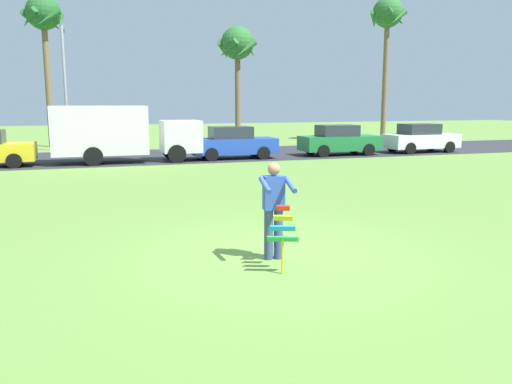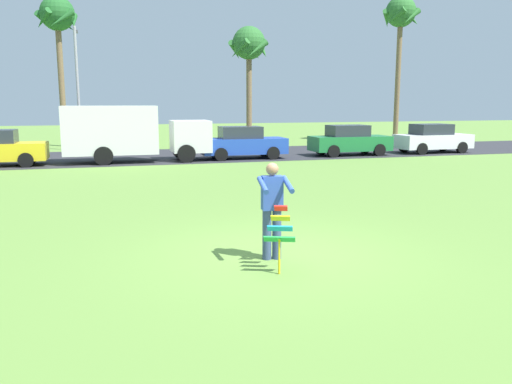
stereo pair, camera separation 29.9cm
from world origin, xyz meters
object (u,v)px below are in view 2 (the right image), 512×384
(parked_car_green, at_px, (349,141))
(palm_tree_centre_far, at_px, (249,48))
(parked_car_blue, at_px, (243,143))
(palm_tree_right_near, at_px, (58,21))
(person_kite_flyer, at_px, (272,207))
(parked_car_white, at_px, (433,139))
(streetlight_pole, at_px, (78,81))
(parked_truck_white_box, at_px, (129,132))
(kite_held, at_px, (280,230))
(palm_tree_far_left, at_px, (400,19))

(parked_car_green, bearing_deg, palm_tree_centre_far, 111.66)
(parked_car_blue, height_order, palm_tree_right_near, palm_tree_right_near)
(person_kite_flyer, distance_m, parked_car_white, 22.13)
(parked_car_blue, relative_size, streetlight_pole, 0.60)
(parked_truck_white_box, bearing_deg, palm_tree_right_near, 108.41)
(kite_held, distance_m, palm_tree_right_near, 29.04)
(streetlight_pole, bearing_deg, parked_car_blue, -41.47)
(person_kite_flyer, bearing_deg, parked_car_white, 48.05)
(parked_car_white, xyz_separation_m, streetlight_pole, (-18.84, 6.98, 3.22))
(person_kite_flyer, distance_m, palm_tree_right_near, 28.38)
(parked_car_green, relative_size, palm_tree_centre_far, 0.56)
(palm_tree_centre_far, xyz_separation_m, palm_tree_far_left, (11.04, 0.19, 2.26))
(streetlight_pole, bearing_deg, person_kite_flyer, -80.21)
(parked_truck_white_box, relative_size, palm_tree_far_left, 0.67)
(parked_car_blue, distance_m, parked_car_green, 5.85)
(parked_car_green, height_order, palm_tree_centre_far, palm_tree_centre_far)
(streetlight_pole, bearing_deg, parked_car_green, -26.92)
(parked_car_blue, relative_size, palm_tree_centre_far, 0.56)
(person_kite_flyer, xyz_separation_m, kite_held, (-0.08, -0.65, -0.25))
(parked_truck_white_box, bearing_deg, parked_car_green, 0.00)
(parked_car_white, distance_m, palm_tree_right_near, 23.65)
(parked_car_white, height_order, palm_tree_centre_far, palm_tree_centre_far)
(palm_tree_right_near, bearing_deg, parked_car_green, -35.49)
(palm_tree_right_near, distance_m, palm_tree_far_left, 22.80)
(parked_truck_white_box, distance_m, streetlight_pole, 7.83)
(parked_car_green, relative_size, streetlight_pole, 0.60)
(parked_car_green, distance_m, streetlight_pole, 15.75)
(parked_truck_white_box, height_order, streetlight_pole, streetlight_pole)
(parked_car_white, bearing_deg, palm_tree_right_near, 152.03)
(person_kite_flyer, xyz_separation_m, parked_truck_white_box, (-1.63, 16.46, 0.46))
(parked_truck_white_box, xyz_separation_m, parked_car_green, (11.33, 0.00, -0.64))
(palm_tree_right_near, bearing_deg, person_kite_flyer, -79.21)
(parked_truck_white_box, height_order, parked_car_white, parked_truck_white_box)
(parked_car_white, bearing_deg, parked_truck_white_box, 180.00)
(parked_car_green, xyz_separation_m, palm_tree_right_near, (-14.86, 10.59, 7.00))
(person_kite_flyer, height_order, kite_held, person_kite_flyer)
(kite_held, xyz_separation_m, streetlight_pole, (-3.96, 24.09, 3.30))
(kite_held, relative_size, palm_tree_centre_far, 0.14)
(palm_tree_right_near, height_order, palm_tree_far_left, palm_tree_far_left)
(palm_tree_right_near, xyz_separation_m, streetlight_pole, (1.11, -3.61, -3.78))
(parked_car_white, height_order, palm_tree_far_left, palm_tree_far_left)
(person_kite_flyer, height_order, palm_tree_far_left, palm_tree_far_left)
(palm_tree_centre_far, distance_m, palm_tree_far_left, 11.28)
(kite_held, relative_size, parked_car_white, 0.25)
(kite_held, xyz_separation_m, parked_truck_white_box, (-1.55, 17.11, 0.72))
(kite_held, distance_m, parked_car_green, 19.71)
(person_kite_flyer, bearing_deg, palm_tree_far_left, 54.76)
(parked_truck_white_box, relative_size, parked_car_blue, 1.59)
(kite_held, bearing_deg, parked_car_blue, 77.05)
(palm_tree_centre_far, bearing_deg, parked_truck_white_box, -134.88)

